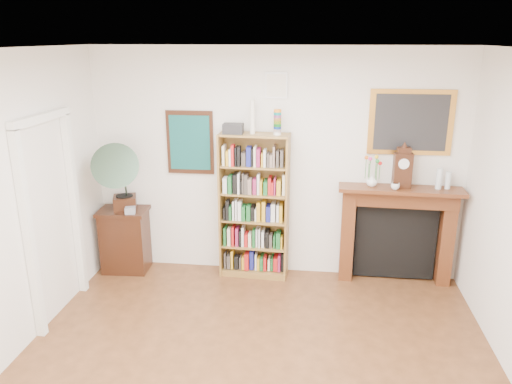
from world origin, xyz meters
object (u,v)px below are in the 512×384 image
cd_stack (130,210)px  mantel_clock (403,169)px  gramophone (117,173)px  bottle_right (448,180)px  bottle_left (439,179)px  teacup (395,186)px  side_cabinet (125,240)px  fireplace (397,226)px  bookshelf (254,199)px  flower_vase (372,181)px

cd_stack → mantel_clock: (3.23, 0.18, 0.58)m
mantel_clock → gramophone: bearing=178.8°
cd_stack → bottle_right: bearing=3.2°
bottle_left → teacup: bearing=-169.1°
bottle_right → side_cabinet: bearing=-178.5°
gramophone → cd_stack: size_ratio=7.48×
mantel_clock → teacup: 0.22m
fireplace → bottle_right: bottle_right is taller
bookshelf → flower_vase: size_ratio=15.55×
teacup → flower_vase: bearing=157.4°
cd_stack → bottle_right: 3.79m
gramophone → mantel_clock: (3.35, 0.19, 0.12)m
gramophone → mantel_clock: size_ratio=1.87×
fireplace → teacup: size_ratio=14.59×
fireplace → bottle_right: (0.52, -0.03, 0.59)m
teacup → cd_stack: bearing=-178.1°
cd_stack → mantel_clock: bearing=3.2°
gramophone → bottle_left: bearing=-16.2°
bookshelf → cd_stack: size_ratio=17.32×
flower_vase → teacup: size_ratio=1.35×
teacup → bottle_right: (0.60, 0.11, 0.06)m
bottle_left → bottle_right: size_ratio=1.20×
fireplace → gramophone: 3.42m
bookshelf → flower_vase: bearing=4.3°
mantel_clock → flower_vase: (-0.33, 0.03, -0.16)m
side_cabinet → gramophone: size_ratio=0.91×
bookshelf → side_cabinet: bearing=-174.5°
side_cabinet → flower_vase: size_ratio=6.12×
gramophone → flower_vase: size_ratio=6.71×
side_cabinet → mantel_clock: (3.37, 0.07, 1.03)m
gramophone → teacup: 3.27m
side_cabinet → cd_stack: cd_stack is taller
side_cabinet → teacup: 3.40m
teacup → gramophone: bearing=-178.1°
fireplace → bottle_left: bottle_left is taller
bottle_right → fireplace: bearing=176.5°
gramophone → bottle_right: gramophone is taller
gramophone → bottle_left: (3.77, 0.21, 0.01)m
mantel_clock → bottle_right: (0.53, 0.03, -0.13)m
cd_stack → gramophone: bearing=-176.7°
bookshelf → cd_stack: (-1.51, -0.18, -0.15)m
side_cabinet → fireplace: 3.39m
fireplace → cd_stack: fireplace is taller
flower_vase → bottle_left: (0.75, -0.01, 0.05)m
bottle_left → bottle_right: bottle_left is taller
gramophone → bottle_right: bearing=-16.1°
cd_stack → bottle_left: bottle_left is taller
flower_vase → bottle_left: bottle_left is taller
side_cabinet → bottle_right: bearing=-2.1°
fireplace → teacup: bearing=-118.0°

